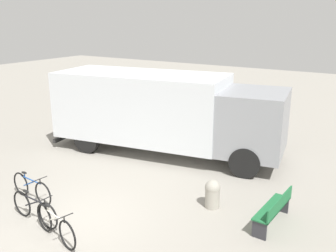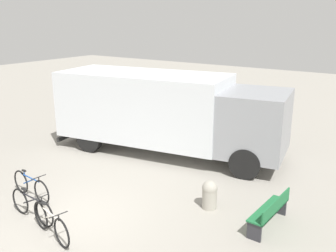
{
  "view_description": "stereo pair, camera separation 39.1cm",
  "coord_description": "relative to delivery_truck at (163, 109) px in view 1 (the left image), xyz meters",
  "views": [
    {
      "loc": [
        6.33,
        -5.7,
        4.87
      ],
      "look_at": [
        0.31,
        3.75,
        1.58
      ],
      "focal_mm": 40.0,
      "sensor_mm": 36.0,
      "label": 1
    },
    {
      "loc": [
        6.66,
        -5.49,
        4.87
      ],
      "look_at": [
        0.31,
        3.75,
        1.58
      ],
      "focal_mm": 40.0,
      "sensor_mm": 36.0,
      "label": 2
    }
  ],
  "objects": [
    {
      "name": "ground_plane",
      "position": [
        0.88,
        -5.32,
        -1.64
      ],
      "size": [
        60.0,
        60.0,
        0.0
      ],
      "primitive_type": "plane",
      "color": "gray"
    },
    {
      "name": "park_bench",
      "position": [
        5.05,
        -2.85,
        -1.2
      ],
      "size": [
        0.48,
        1.62,
        0.77
      ],
      "rotation": [
        0.0,
        0.0,
        1.52
      ],
      "color": "#1E6638",
      "rests_on": "ground"
    },
    {
      "name": "bicycle_far",
      "position": [
        1.08,
        -6.11,
        -1.27
      ],
      "size": [
        1.69,
        0.53,
        0.77
      ],
      "rotation": [
        0.0,
        0.0,
        -0.22
      ],
      "color": "black",
      "rests_on": "ground"
    },
    {
      "name": "bicycle_near",
      "position": [
        -0.94,
        -5.16,
        -1.27
      ],
      "size": [
        1.72,
        0.44,
        0.77
      ],
      "rotation": [
        0.0,
        0.0,
        -0.08
      ],
      "color": "black",
      "rests_on": "ground"
    },
    {
      "name": "bollard_near_bench",
      "position": [
        3.4,
        -2.85,
        -1.23
      ],
      "size": [
        0.41,
        0.41,
        0.77
      ],
      "color": "#9E998C",
      "rests_on": "ground"
    },
    {
      "name": "bicycle_middle",
      "position": [
        0.07,
        -5.87,
        -1.27
      ],
      "size": [
        1.72,
        0.44,
        0.77
      ],
      "rotation": [
        0.0,
        0.0,
        -0.06
      ],
      "color": "black",
      "rests_on": "ground"
    },
    {
      "name": "delivery_truck",
      "position": [
        0.0,
        0.0,
        0.0
      ],
      "size": [
        8.68,
        3.92,
        2.91
      ],
      "rotation": [
        0.0,
        0.0,
        0.17
      ],
      "color": "silver",
      "rests_on": "ground"
    }
  ]
}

